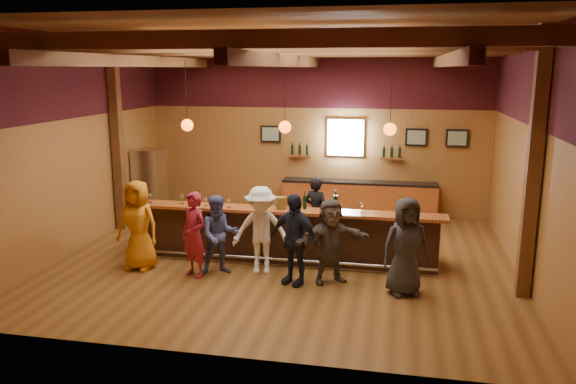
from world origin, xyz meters
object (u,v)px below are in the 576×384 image
bar_counter (287,233)px  customer_dark (406,246)px  customer_navy (294,239)px  customer_white (261,230)px  customer_redvest (194,235)px  customer_brown (330,241)px  bottle_a (305,202)px  back_bar_cabinet (359,199)px  customer_denim (219,235)px  ice_bucket (281,203)px  stainless_fridge (150,184)px  bartender (316,212)px  customer_orange (138,225)px

bar_counter → customer_dark: 2.79m
customer_navy → customer_dark: 1.96m
customer_white → customer_navy: customer_white is taller
customer_redvest → customer_brown: (2.51, 0.19, -0.03)m
bar_counter → customer_white: size_ratio=3.76×
bar_counter → bottle_a: bearing=-29.6°
back_bar_cabinet → customer_navy: size_ratio=2.39×
customer_denim → customer_white: 0.79m
customer_redvest → ice_bucket: 1.81m
bar_counter → ice_bucket: 0.78m
bar_counter → stainless_fridge: size_ratio=3.50×
customer_dark → customer_white: bearing=149.7°
customer_redvest → bartender: bearing=79.1°
customer_navy → ice_bucket: customer_navy is taller
customer_orange → back_bar_cabinet: bearing=57.1°
customer_redvest → customer_navy: customer_navy is taller
back_bar_cabinet → ice_bucket: 4.15m
customer_redvest → customer_orange: bearing=-158.1°
customer_redvest → customer_denim: bearing=58.2°
stainless_fridge → customer_navy: size_ratio=1.08×
stainless_fridge → bottle_a: stainless_fridge is taller
customer_redvest → customer_dark: bearing=28.4°
back_bar_cabinet → stainless_fridge: size_ratio=2.22×
customer_brown → ice_bucket: bearing=112.7°
customer_redvest → customer_dark: 3.84m
customer_denim → customer_dark: 3.44m
customer_orange → customer_brown: size_ratio=1.12×
stainless_fridge → customer_white: (3.80, -3.38, -0.06)m
back_bar_cabinet → customer_navy: 5.01m
ice_bucket → back_bar_cabinet: bearing=72.2°
customer_orange → customer_denim: size_ratio=1.15×
customer_orange → customer_brown: 3.71m
customer_redvest → customer_brown: bearing=34.3°
customer_orange → customer_denim: customer_orange is taller
customer_orange → customer_white: size_ratio=1.04×
customer_dark → bar_counter: bearing=129.0°
stainless_fridge → bar_counter: bearing=-30.8°
stainless_fridge → customer_orange: size_ratio=1.03×
bar_counter → customer_denim: customer_denim is taller
customer_navy → customer_dark: bearing=21.0°
stainless_fridge → customer_dark: bearing=-31.2°
customer_redvest → bottle_a: customer_redvest is taller
ice_bucket → bartender: bearing=66.6°
bar_counter → customer_denim: (-1.08, -1.14, 0.24)m
customer_redvest → bartender: 2.97m
customer_dark → stainless_fridge: bearing=129.7°
customer_navy → bottle_a: bearing=113.8°
customer_denim → customer_brown: 2.10m
bar_counter → customer_white: 1.03m
bar_counter → customer_navy: (0.39, -1.37, 0.31)m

